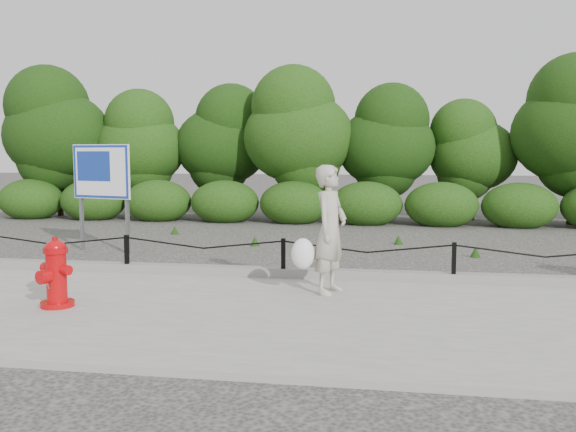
# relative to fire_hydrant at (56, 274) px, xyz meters

# --- Properties ---
(ground) EXTENTS (90.00, 90.00, 0.00)m
(ground) POSITION_rel_fire_hydrant_xyz_m (2.46, 2.15, -0.49)
(ground) COLOR #2D2B28
(ground) RESTS_ON ground
(sidewalk) EXTENTS (14.00, 4.00, 0.08)m
(sidewalk) POSITION_rel_fire_hydrant_xyz_m (2.46, 0.15, -0.45)
(sidewalk) COLOR gray
(sidewalk) RESTS_ON ground
(curb) EXTENTS (14.00, 0.22, 0.14)m
(curb) POSITION_rel_fire_hydrant_xyz_m (2.46, 2.20, -0.34)
(curb) COLOR slate
(curb) RESTS_ON sidewalk
(chain_barrier) EXTENTS (10.06, 0.06, 0.60)m
(chain_barrier) POSITION_rel_fire_hydrant_xyz_m (2.46, 2.15, -0.04)
(chain_barrier) COLOR black
(chain_barrier) RESTS_ON sidewalk
(treeline) EXTENTS (20.61, 3.50, 4.50)m
(treeline) POSITION_rel_fire_hydrant_xyz_m (2.83, 11.04, 2.02)
(treeline) COLOR black
(treeline) RESTS_ON ground
(fire_hydrant) EXTENTS (0.52, 0.52, 0.86)m
(fire_hydrant) POSITION_rel_fire_hydrant_xyz_m (0.00, 0.00, 0.00)
(fire_hydrant) COLOR #BB070A
(fire_hydrant) RESTS_ON sidewalk
(pedestrian) EXTENTS (0.80, 0.73, 1.73)m
(pedestrian) POSITION_rel_fire_hydrant_xyz_m (3.23, 1.27, 0.43)
(pedestrian) COLOR #AAA691
(pedestrian) RESTS_ON sidewalk
(advertising_sign) EXTENTS (1.30, 0.38, 2.12)m
(advertising_sign) POSITION_rel_fire_hydrant_xyz_m (-1.53, 4.42, 1.01)
(advertising_sign) COLOR slate
(advertising_sign) RESTS_ON ground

